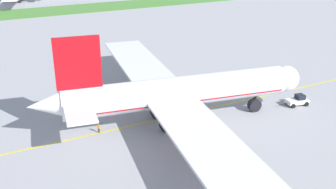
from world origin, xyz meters
TOP-DOWN VIEW (x-y plane):
  - ground_plane at (0.00, 0.00)m, footprint 600.00×600.00m
  - apron_taxi_line at (0.00, 2.80)m, footprint 280.00×0.36m
  - grass_median_strip at (0.00, 122.89)m, footprint 320.00×24.00m
  - airliner_foreground at (-0.31, 0.35)m, footprint 49.08×77.93m
  - pushback_tug at (24.87, -3.95)m, footprint 6.24×3.15m
  - ground_crew_wingwalker_port at (2.59, 1.10)m, footprint 0.48×0.45m
  - ground_crew_marshaller_front at (-13.72, 2.90)m, footprint 0.47×0.50m

SIDE VIEW (x-z plane):
  - ground_plane at x=0.00m, z-range 0.00..0.00m
  - apron_taxi_line at x=0.00m, z-range 0.00..0.01m
  - grass_median_strip at x=0.00m, z-range 0.00..0.10m
  - ground_crew_wingwalker_port at x=2.59m, z-range 0.17..1.78m
  - pushback_tug at x=24.87m, z-range -0.09..2.05m
  - ground_crew_marshaller_front at x=-13.72m, z-range 0.18..1.86m
  - airliner_foreground at x=-0.31m, z-range -2.73..14.25m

